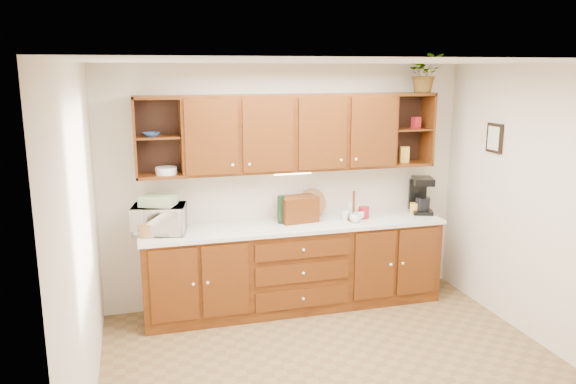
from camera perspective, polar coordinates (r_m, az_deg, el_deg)
floor at (r=5.06m, az=5.46°, el=-17.89°), size 4.00×4.00×0.00m
ceiling at (r=4.37m, az=6.18°, el=13.03°), size 4.00×4.00×0.00m
back_wall at (r=6.16m, az=-0.10°, el=0.73°), size 4.00×0.00×4.00m
left_wall at (r=4.27m, az=-20.22°, el=-5.38°), size 0.00×3.50×3.50m
right_wall at (r=5.57m, az=25.35°, el=-1.74°), size 0.00×3.50×3.50m
base_cabinets at (r=6.11m, az=0.66°, el=-7.65°), size 3.20×0.60×0.90m
countertop at (r=5.96m, az=0.69°, el=-3.43°), size 3.24×0.64×0.04m
upper_cabinets at (r=5.91m, az=0.40°, el=6.06°), size 3.20×0.33×0.80m
undercabinet_light at (r=5.92m, az=0.45°, el=1.94°), size 0.40×0.05×0.02m
framed_picture at (r=6.16m, az=20.25°, el=5.16°), size 0.03×0.24×0.30m
wicker_basket at (r=5.71m, az=-14.13°, el=-3.61°), size 0.34×0.34×0.13m
microwave at (r=5.73m, az=-12.95°, el=-2.72°), size 0.57×0.44×0.29m
towel_stack at (r=5.68m, az=-13.04°, el=-0.85°), size 0.40×0.35×0.10m
wine_bottle at (r=5.93m, az=-0.71°, el=-1.78°), size 0.08×0.08×0.30m
woven_tray at (r=6.24m, az=2.44°, el=-2.44°), size 0.32×0.09×0.32m
bread_box at (r=6.01m, az=1.06°, el=-1.74°), size 0.42×0.29×0.27m
mug_tree at (r=6.11m, az=6.65°, el=-2.42°), size 0.30×0.30×0.32m
canister_red at (r=6.21m, az=7.70°, el=-2.08°), size 0.14×0.14×0.13m
canister_white at (r=6.22m, az=6.41°, el=-1.79°), size 0.10×0.10×0.18m
canister_yellow at (r=6.52m, az=12.69°, el=-1.62°), size 0.12×0.12×0.12m
coffee_maker at (r=6.55m, az=13.36°, el=-0.36°), size 0.29×0.34×0.41m
bowl_stack at (r=5.66m, az=-13.74°, el=5.70°), size 0.19×0.19×0.04m
plate_stack at (r=5.72m, az=-12.27°, el=2.13°), size 0.25×0.25×0.07m
pantry_box_yellow at (r=6.42m, az=11.72°, el=3.75°), size 0.11×0.09×0.18m
pantry_box_red at (r=6.42m, az=12.88°, el=6.89°), size 0.10×0.09×0.13m
potted_plant at (r=6.39m, az=13.73°, el=11.64°), size 0.42×0.37×0.42m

